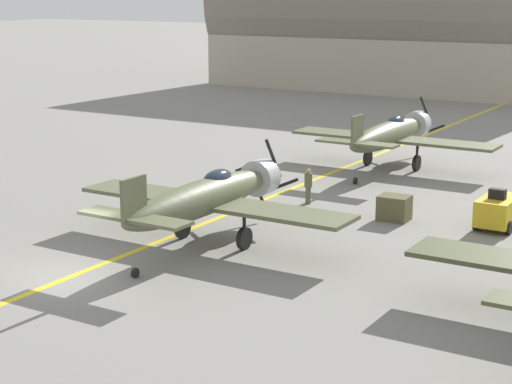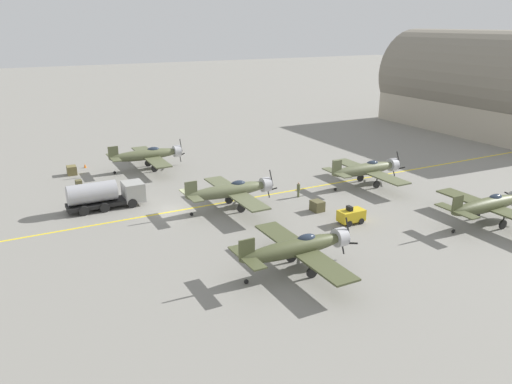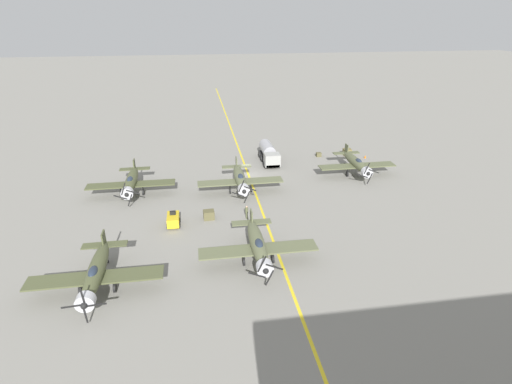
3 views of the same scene
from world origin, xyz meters
TOP-DOWN VIEW (x-y plane):
  - ground_plane at (0.00, 0.00)m, footprint 400.00×400.00m
  - taxiway_stripe at (0.00, 0.00)m, footprint 0.30×160.00m
  - airplane_far_center at (2.36, 23.47)m, footprint 12.00×9.98m
  - airplane_far_right at (17.60, 25.83)m, footprint 12.00×9.98m
  - airplane_mid_right at (17.16, 4.34)m, footprint 12.00×9.98m
  - airplane_mid_left at (-16.66, 2.17)m, footprint 12.00×9.98m
  - airplane_mid_center at (2.04, 5.70)m, footprint 12.00×9.98m
  - fuel_tanker at (-4.27, -6.01)m, footprint 2.68×8.00m
  - tow_tractor at (11.18, 14.29)m, footprint 1.57×2.60m
  - ground_crew_walking at (2.22, 13.88)m, footprint 0.38×0.38m
  - supply_crate_by_tanker at (-13.59, -7.37)m, footprint 0.88×0.74m
  - supply_crate_mid_lane at (6.88, 13.25)m, footprint 1.39×1.18m
  - supply_crate_outboard at (-18.87, -7.35)m, footprint 1.42×1.19m
  - traffic_cone at (-21.46, -5.28)m, footprint 0.36×0.36m
  - hangar at (-13.16, 62.90)m, footprint 37.30×17.38m

SIDE VIEW (x-z plane):
  - ground_plane at x=0.00m, z-range 0.00..0.00m
  - taxiway_stripe at x=0.00m, z-range 0.00..0.01m
  - traffic_cone at x=-21.46m, z-range 0.00..0.55m
  - supply_crate_by_tanker at x=-13.59m, z-range 0.00..0.71m
  - supply_crate_mid_lane at x=6.88m, z-range 0.00..1.11m
  - supply_crate_outboard at x=-18.87m, z-range 0.00..1.15m
  - tow_tractor at x=11.18m, z-range -0.11..1.69m
  - ground_crew_walking at x=2.22m, z-range 0.08..1.81m
  - fuel_tanker at x=-4.27m, z-range 0.02..3.00m
  - airplane_far_center at x=2.36m, z-range 0.18..3.85m
  - airplane_far_right at x=17.60m, z-range 0.11..3.91m
  - airplane_mid_right at x=17.16m, z-range 0.16..3.87m
  - airplane_mid_left at x=-16.66m, z-range 0.16..3.87m
  - airplane_mid_center at x=2.04m, z-range 0.18..3.85m
  - hangar at x=-13.16m, z-range -1.34..16.22m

